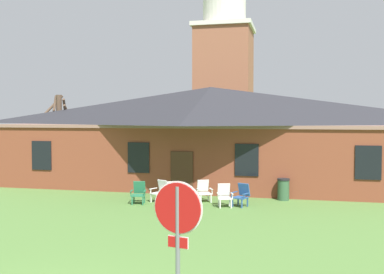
{
  "coord_description": "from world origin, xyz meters",
  "views": [
    {
      "loc": [
        4.81,
        -6.9,
        3.77
      ],
      "look_at": [
        1.26,
        8.43,
        3.05
      ],
      "focal_mm": 41.62,
      "sensor_mm": 36.0,
      "label": 1
    }
  ],
  "objects_px": {
    "lawn_chair_middle": "(204,190)",
    "trash_bin": "(283,189)",
    "lawn_chair_near_door": "(160,191)",
    "lawn_chair_far_side": "(242,194)",
    "stop_sign": "(178,235)",
    "lawn_chair_by_porch": "(139,192)",
    "lawn_chair_right_end": "(224,195)",
    "lawn_chair_left_end": "(173,192)"
  },
  "relations": [
    {
      "from": "lawn_chair_near_door",
      "to": "lawn_chair_far_side",
      "type": "distance_m",
      "value": 3.63
    },
    {
      "from": "lawn_chair_left_end",
      "to": "lawn_chair_middle",
      "type": "xyz_separation_m",
      "value": [
        1.21,
        0.75,
        0.0
      ]
    },
    {
      "from": "lawn_chair_near_door",
      "to": "trash_bin",
      "type": "bearing_deg",
      "value": 17.11
    },
    {
      "from": "lawn_chair_near_door",
      "to": "trash_bin",
      "type": "height_order",
      "value": "trash_bin"
    },
    {
      "from": "lawn_chair_middle",
      "to": "lawn_chair_far_side",
      "type": "distance_m",
      "value": 1.86
    },
    {
      "from": "lawn_chair_by_porch",
      "to": "lawn_chair_near_door",
      "type": "xyz_separation_m",
      "value": [
        0.78,
        0.6,
        0.0
      ]
    },
    {
      "from": "lawn_chair_right_end",
      "to": "trash_bin",
      "type": "height_order",
      "value": "trash_bin"
    },
    {
      "from": "stop_sign",
      "to": "lawn_chair_near_door",
      "type": "distance_m",
      "value": 13.09
    },
    {
      "from": "lawn_chair_far_side",
      "to": "lawn_chair_by_porch",
      "type": "bearing_deg",
      "value": -174.44
    },
    {
      "from": "lawn_chair_by_porch",
      "to": "trash_bin",
      "type": "distance_m",
      "value": 6.48
    },
    {
      "from": "lawn_chair_by_porch",
      "to": "lawn_chair_near_door",
      "type": "bearing_deg",
      "value": 37.54
    },
    {
      "from": "lawn_chair_near_door",
      "to": "lawn_chair_left_end",
      "type": "height_order",
      "value": "same"
    },
    {
      "from": "stop_sign",
      "to": "lawn_chair_left_end",
      "type": "xyz_separation_m",
      "value": [
        -3.41,
        12.06,
        -1.5
      ]
    },
    {
      "from": "lawn_chair_near_door",
      "to": "lawn_chair_right_end",
      "type": "relative_size",
      "value": 1.0
    },
    {
      "from": "lawn_chair_left_end",
      "to": "trash_bin",
      "type": "xyz_separation_m",
      "value": [
        4.63,
        1.91,
        -0.0
      ]
    },
    {
      "from": "stop_sign",
      "to": "lawn_chair_near_door",
      "type": "bearing_deg",
      "value": 108.32
    },
    {
      "from": "stop_sign",
      "to": "lawn_chair_far_side",
      "type": "xyz_separation_m",
      "value": [
        -0.46,
        12.17,
        -1.5
      ]
    },
    {
      "from": "stop_sign",
      "to": "lawn_chair_near_door",
      "type": "height_order",
      "value": "stop_sign"
    },
    {
      "from": "lawn_chair_by_porch",
      "to": "lawn_chair_right_end",
      "type": "height_order",
      "value": "same"
    },
    {
      "from": "lawn_chair_by_porch",
      "to": "lawn_chair_near_door",
      "type": "height_order",
      "value": "same"
    },
    {
      "from": "trash_bin",
      "to": "lawn_chair_left_end",
      "type": "bearing_deg",
      "value": -157.57
    },
    {
      "from": "stop_sign",
      "to": "lawn_chair_right_end",
      "type": "relative_size",
      "value": 2.94
    },
    {
      "from": "lawn_chair_middle",
      "to": "lawn_chair_far_side",
      "type": "bearing_deg",
      "value": -20.11
    },
    {
      "from": "lawn_chair_near_door",
      "to": "lawn_chair_left_end",
      "type": "distance_m",
      "value": 0.73
    },
    {
      "from": "stop_sign",
      "to": "lawn_chair_right_end",
      "type": "height_order",
      "value": "stop_sign"
    },
    {
      "from": "lawn_chair_by_porch",
      "to": "lawn_chair_right_end",
      "type": "bearing_deg",
      "value": 2.78
    },
    {
      "from": "lawn_chair_near_door",
      "to": "lawn_chair_middle",
      "type": "xyz_separation_m",
      "value": [
        1.88,
        0.47,
        0.0
      ]
    },
    {
      "from": "lawn_chair_left_end",
      "to": "lawn_chair_right_end",
      "type": "height_order",
      "value": "same"
    },
    {
      "from": "lawn_chair_middle",
      "to": "trash_bin",
      "type": "distance_m",
      "value": 3.62
    },
    {
      "from": "lawn_chair_left_end",
      "to": "lawn_chair_far_side",
      "type": "relative_size",
      "value": 1.0
    },
    {
      "from": "stop_sign",
      "to": "lawn_chair_far_side",
      "type": "distance_m",
      "value": 12.27
    },
    {
      "from": "lawn_chair_near_door",
      "to": "lawn_chair_right_end",
      "type": "height_order",
      "value": "same"
    },
    {
      "from": "lawn_chair_by_porch",
      "to": "lawn_chair_left_end",
      "type": "relative_size",
      "value": 1.0
    },
    {
      "from": "stop_sign",
      "to": "lawn_chair_far_side",
      "type": "relative_size",
      "value": 2.94
    },
    {
      "from": "lawn_chair_right_end",
      "to": "lawn_chair_near_door",
      "type": "bearing_deg",
      "value": 171.87
    },
    {
      "from": "stop_sign",
      "to": "trash_bin",
      "type": "xyz_separation_m",
      "value": [
        1.22,
        13.97,
        -1.5
      ]
    },
    {
      "from": "trash_bin",
      "to": "lawn_chair_right_end",
      "type": "bearing_deg",
      "value": -139.08
    },
    {
      "from": "lawn_chair_by_porch",
      "to": "lawn_chair_far_side",
      "type": "xyz_separation_m",
      "value": [
        4.41,
        0.43,
        0.0
      ]
    },
    {
      "from": "stop_sign",
      "to": "lawn_chair_by_porch",
      "type": "distance_m",
      "value": 12.8
    },
    {
      "from": "lawn_chair_by_porch",
      "to": "trash_bin",
      "type": "relative_size",
      "value": 0.98
    },
    {
      "from": "lawn_chair_right_end",
      "to": "lawn_chair_far_side",
      "type": "xyz_separation_m",
      "value": [
        0.69,
        0.25,
        0.0
      ]
    },
    {
      "from": "lawn_chair_far_side",
      "to": "trash_bin",
      "type": "bearing_deg",
      "value": 47.08
    }
  ]
}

